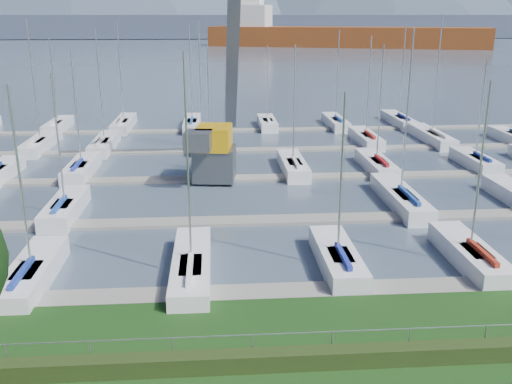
{
  "coord_description": "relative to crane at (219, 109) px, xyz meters",
  "views": [
    {
      "loc": [
        -2.25,
        -18.6,
        12.63
      ],
      "look_at": [
        0.0,
        12.0,
        3.0
      ],
      "focal_mm": 40.0,
      "sensor_mm": 36.0,
      "label": 1
    }
  ],
  "objects": [
    {
      "name": "docks",
      "position": [
        1.86,
        -0.84,
        -5.55
      ],
      "size": [
        90.0,
        41.6,
        0.25
      ],
      "color": "slate",
      "rests_on": "water"
    },
    {
      "name": "water",
      "position": [
        1.86,
        233.16,
        -5.73
      ],
      "size": [
        800.0,
        540.0,
        0.2
      ],
      "primitive_type": "cube",
      "color": "#465466"
    },
    {
      "name": "crane",
      "position": [
        0.0,
        0.0,
        0.0
      ],
      "size": [
        4.9,
        13.34,
        22.35
      ],
      "rotation": [
        0.0,
        0.0,
        -0.13
      ],
      "color": "#54585C",
      "rests_on": "water"
    },
    {
      "name": "sailboat_fleet",
      "position": [
        -0.96,
        3.03,
        -0.01
      ],
      "size": [
        75.21,
        49.98,
        13.21
      ],
      "color": "navy",
      "rests_on": "water"
    },
    {
      "name": "cargo_ship_mid",
      "position": [
        48.53,
        189.96,
        -1.88
      ],
      "size": [
        110.42,
        52.42,
        21.5
      ],
      "rotation": [
        0.0,
        0.0,
        -0.33
      ],
      "color": "brown",
      "rests_on": "water"
    },
    {
      "name": "fence",
      "position": [
        1.86,
        -26.84,
        -4.13
      ],
      "size": [
        80.0,
        0.04,
        0.04
      ],
      "primitive_type": "cylinder",
      "rotation": [
        0.0,
        1.57,
        0.0
      ],
      "color": "#919599",
      "rests_on": "grass"
    },
    {
      "name": "foothill",
      "position": [
        1.86,
        303.16,
        0.67
      ],
      "size": [
        900.0,
        80.0,
        12.0
      ],
      "primitive_type": "cube",
      "color": "#40485D",
      "rests_on": "water"
    },
    {
      "name": "hedge",
      "position": [
        1.86,
        -27.24,
        -4.98
      ],
      "size": [
        80.0,
        0.7,
        0.7
      ],
      "primitive_type": "cube",
      "color": "#263613",
      "rests_on": "grass"
    }
  ]
}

